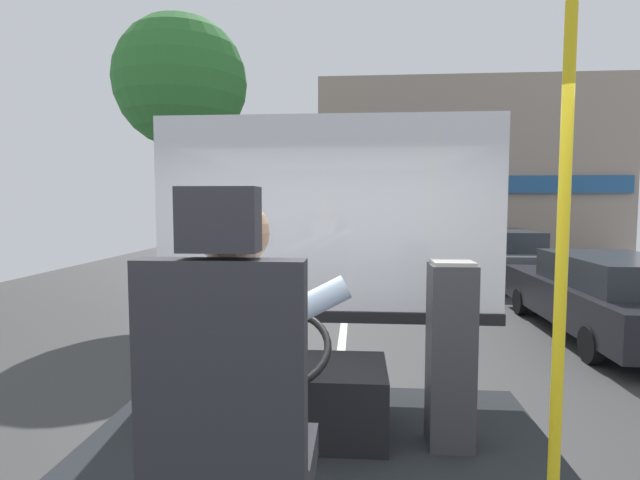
{
  "coord_description": "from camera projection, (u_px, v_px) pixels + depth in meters",
  "views": [
    {
      "loc": [
        0.22,
        -1.84,
        2.08
      ],
      "look_at": [
        -0.05,
        1.62,
        1.81
      ],
      "focal_mm": 27.42,
      "sensor_mm": 36.0,
      "label": 1
    }
  ],
  "objects": [
    {
      "name": "ground",
      "position": [
        347.0,
        298.0,
        10.76
      ],
      "size": [
        18.0,
        44.0,
        0.06
      ],
      "color": "#363636"
    },
    {
      "name": "parked_car_blue",
      "position": [
        457.0,
        242.0,
        17.44
      ],
      "size": [
        1.95,
        3.98,
        1.27
      ],
      "color": "navy",
      "rests_on": "ground"
    },
    {
      "name": "windshield_panel",
      "position": [
        327.0,
        242.0,
        3.48
      ],
      "size": [
        2.5,
        0.08,
        1.48
      ],
      "color": "silver"
    },
    {
      "name": "parked_car_black",
      "position": [
        609.0,
        295.0,
        7.49
      ],
      "size": [
        1.84,
        4.43,
        1.27
      ],
      "color": "black",
      "rests_on": "ground"
    },
    {
      "name": "street_tree",
      "position": [
        181.0,
        85.0,
        9.41
      ],
      "size": [
        2.53,
        2.53,
        5.65
      ],
      "color": "#4C3828",
      "rests_on": "ground"
    },
    {
      "name": "bus_driver",
      "position": [
        240.0,
        360.0,
        1.6
      ],
      "size": [
        0.74,
        0.55,
        0.83
      ],
      "color": "#282833",
      "rests_on": "driver_seat"
    },
    {
      "name": "driver_seat",
      "position": [
        232.0,
        441.0,
        1.5
      ],
      "size": [
        0.48,
        0.48,
        1.37
      ],
      "color": "black",
      "rests_on": "bus_floor"
    },
    {
      "name": "parked_car_charcoal",
      "position": [
        499.0,
        255.0,
        12.66
      ],
      "size": [
        1.83,
        4.47,
        1.37
      ],
      "color": "#474C51",
      "rests_on": "ground"
    },
    {
      "name": "handrail_pole",
      "position": [
        561.0,
        285.0,
        1.81
      ],
      "size": [
        0.04,
        0.04,
        2.05
      ],
      "color": "yellow",
      "rests_on": "bus_floor"
    },
    {
      "name": "steering_console",
      "position": [
        290.0,
        396.0,
        2.8
      ],
      "size": [
        1.1,
        0.98,
        0.79
      ],
      "color": "black",
      "rests_on": "bus_floor"
    },
    {
      "name": "shop_building",
      "position": [
        459.0,
        173.0,
        19.49
      ],
      "size": [
        10.85,
        5.58,
        6.43
      ],
      "color": "gray",
      "rests_on": "ground"
    },
    {
      "name": "fare_box",
      "position": [
        451.0,
        354.0,
        2.64
      ],
      "size": [
        0.24,
        0.24,
        1.02
      ],
      "color": "#333338",
      "rests_on": "bus_floor"
    }
  ]
}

